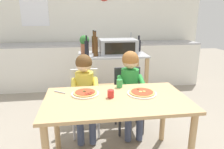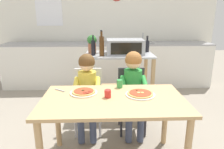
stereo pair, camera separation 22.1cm
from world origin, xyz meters
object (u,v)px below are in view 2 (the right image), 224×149
object	(u,v)px
drinking_cup_green	(120,84)
drinking_cup_red	(108,94)
child_in_green_shirt	(133,83)
pizza_plate_cream	(84,92)
dining_chair_left	(88,96)
bottle_clear_vinegar	(102,46)
serving_spoon	(60,90)
bottle_brown_beer	(147,46)
dining_chair_right	(132,95)
bottle_dark_olive_oil	(93,48)
toaster_oven	(125,47)
bottle_tall_green_wine	(101,44)
child_in_yellow_shirt	(87,85)
potted_herb_plant	(92,43)
kitchen_island_cart	(119,72)
pizza_plate_white	(140,94)
dining_table	(113,108)

from	to	relation	value
drinking_cup_green	drinking_cup_red	world-z (taller)	drinking_cup_green
child_in_green_shirt	pizza_plate_cream	bearing A→B (deg)	-143.89
dining_chair_left	drinking_cup_green	size ratio (longest dim) A/B	9.28
dining_chair_left	pizza_plate_cream	bearing A→B (deg)	-89.95
bottle_clear_vinegar	serving_spoon	world-z (taller)	bottle_clear_vinegar
bottle_brown_beer	dining_chair_right	world-z (taller)	bottle_brown_beer
bottle_dark_olive_oil	serving_spoon	world-z (taller)	bottle_dark_olive_oil
child_in_green_shirt	toaster_oven	bearing A→B (deg)	92.40
bottle_tall_green_wine	child_in_yellow_shirt	bearing A→B (deg)	-100.78
dining_chair_left	child_in_green_shirt	world-z (taller)	child_in_green_shirt
bottle_tall_green_wine	potted_herb_plant	size ratio (longest dim) A/B	1.24
bottle_dark_olive_oil	child_in_green_shirt	bearing A→B (deg)	-51.98
potted_herb_plant	bottle_dark_olive_oil	bearing A→B (deg)	-81.46
kitchen_island_cart	serving_spoon	world-z (taller)	kitchen_island_cart
pizza_plate_white	bottle_brown_beer	bearing A→B (deg)	76.40
bottle_clear_vinegar	child_in_yellow_shirt	size ratio (longest dim) A/B	0.36
bottle_dark_olive_oil	drinking_cup_red	distance (m)	1.22
dining_table	bottle_dark_olive_oil	bearing A→B (deg)	101.19
bottle_dark_olive_oil	bottle_tall_green_wine	bearing A→B (deg)	62.96
child_in_yellow_shirt	drinking_cup_green	xyz separation A→B (m)	(0.37, -0.25, 0.10)
kitchen_island_cart	serving_spoon	distance (m)	1.30
child_in_yellow_shirt	pizza_plate_cream	xyz separation A→B (m)	(0.00, -0.41, 0.06)
bottle_clear_vinegar	potted_herb_plant	bearing A→B (deg)	125.07
dining_chair_right	bottle_tall_green_wine	bearing A→B (deg)	117.42
toaster_oven	drinking_cup_red	distance (m)	1.34
potted_herb_plant	pizza_plate_cream	world-z (taller)	potted_herb_plant
bottle_dark_olive_oil	child_in_green_shirt	size ratio (longest dim) A/B	0.28
child_in_yellow_shirt	drinking_cup_red	bearing A→B (deg)	-65.34
bottle_clear_vinegar	pizza_plate_white	bearing A→B (deg)	-70.62
child_in_green_shirt	pizza_plate_white	bearing A→B (deg)	-90.00
dining_chair_right	child_in_yellow_shirt	size ratio (longest dim) A/B	0.80
kitchen_island_cart	pizza_plate_white	bearing A→B (deg)	-84.57
bottle_tall_green_wine	dining_chair_right	world-z (taller)	bottle_tall_green_wine
bottle_brown_beer	serving_spoon	distance (m)	1.72
drinking_cup_green	dining_table	bearing A→B (deg)	-105.23
bottle_dark_olive_oil	child_in_yellow_shirt	xyz separation A→B (m)	(-0.05, -0.65, -0.35)
potted_herb_plant	dining_chair_left	bearing A→B (deg)	-92.11
toaster_oven	pizza_plate_white	xyz separation A→B (m)	(0.03, -1.24, -0.28)
bottle_dark_olive_oil	bottle_tall_green_wine	xyz separation A→B (m)	(0.11, 0.23, 0.03)
toaster_oven	dining_chair_left	distance (m)	0.99
pizza_plate_cream	serving_spoon	distance (m)	0.27
bottle_tall_green_wine	child_in_yellow_shirt	distance (m)	0.97
bottle_dark_olive_oil	dining_chair_left	bearing A→B (deg)	-95.59
bottle_tall_green_wine	toaster_oven	bearing A→B (deg)	-17.84
bottle_dark_olive_oil	pizza_plate_cream	world-z (taller)	bottle_dark_olive_oil
pizza_plate_cream	pizza_plate_white	distance (m)	0.57
potted_herb_plant	child_in_yellow_shirt	xyz separation A→B (m)	(-0.03, -0.83, -0.39)
toaster_oven	bottle_tall_green_wine	size ratio (longest dim) A/B	1.59
bottle_tall_green_wine	child_in_green_shirt	xyz separation A→B (m)	(0.39, -0.88, -0.36)
dining_chair_right	pizza_plate_cream	xyz separation A→B (m)	(-0.56, -0.53, 0.25)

